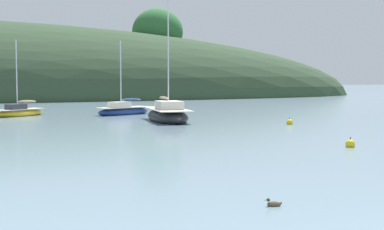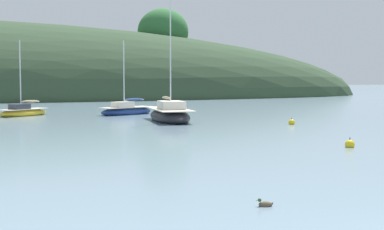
% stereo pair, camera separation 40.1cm
% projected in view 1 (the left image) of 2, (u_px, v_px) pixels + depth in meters
% --- Properties ---
extents(sailboat_red_portside, '(2.99, 7.54, 9.45)m').
position_uv_depth(sailboat_red_portside, '(168.00, 115.00, 39.75)').
color(sailboat_red_portside, '#232328').
rests_on(sailboat_red_portside, ground).
extents(sailboat_teal_outer, '(5.43, 4.03, 6.42)m').
position_uv_depth(sailboat_teal_outer, '(123.00, 111.00, 46.78)').
color(sailboat_teal_outer, navy).
rests_on(sailboat_teal_outer, ground).
extents(sailboat_orange_cutter, '(4.57, 4.19, 6.34)m').
position_uv_depth(sailboat_orange_cutter, '(19.00, 112.00, 44.99)').
color(sailboat_orange_cutter, gold).
rests_on(sailboat_orange_cutter, ground).
extents(mooring_buoy_outer, '(0.44, 0.44, 0.54)m').
position_uv_depth(mooring_buoy_outer, '(290.00, 122.00, 37.05)').
color(mooring_buoy_outer, yellow).
rests_on(mooring_buoy_outer, ground).
extents(mooring_buoy_inner, '(0.44, 0.44, 0.54)m').
position_uv_depth(mooring_buoy_inner, '(350.00, 144.00, 24.92)').
color(mooring_buoy_inner, yellow).
rests_on(mooring_buoy_inner, ground).
extents(duck_lead, '(0.42, 0.26, 0.24)m').
position_uv_depth(duck_lead, '(274.00, 204.00, 13.46)').
color(duck_lead, brown).
rests_on(duck_lead, ground).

